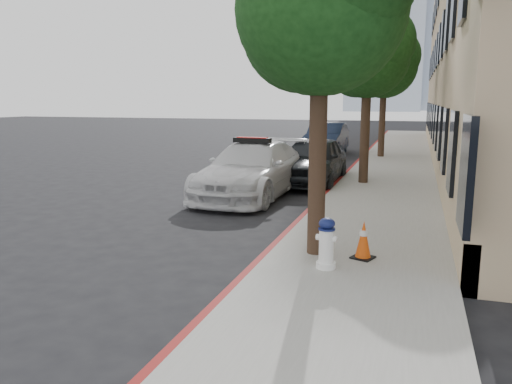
{
  "coord_description": "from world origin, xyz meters",
  "views": [
    {
      "loc": [
        4.48,
        -10.35,
        2.8
      ],
      "look_at": [
        1.51,
        -1.11,
        1.0
      ],
      "focal_mm": 35.0,
      "sensor_mm": 36.0,
      "label": 1
    }
  ],
  "objects_px": {
    "parked_car_far": "(327,139)",
    "police_car": "(252,169)",
    "traffic_cone": "(363,240)",
    "parked_car_mid": "(313,160)",
    "fire_hydrant": "(326,244)"
  },
  "relations": [
    {
      "from": "parked_car_far",
      "to": "traffic_cone",
      "type": "xyz_separation_m",
      "value": [
        3.69,
        -17.55,
        -0.34
      ]
    },
    {
      "from": "police_car",
      "to": "parked_car_mid",
      "type": "height_order",
      "value": "police_car"
    },
    {
      "from": "police_car",
      "to": "parked_car_far",
      "type": "distance_m",
      "value": 12.12
    },
    {
      "from": "police_car",
      "to": "fire_hydrant",
      "type": "relative_size",
      "value": 6.76
    },
    {
      "from": "parked_car_far",
      "to": "fire_hydrant",
      "type": "distance_m",
      "value": 18.51
    },
    {
      "from": "fire_hydrant",
      "to": "parked_car_mid",
      "type": "bearing_deg",
      "value": 110.86
    },
    {
      "from": "police_car",
      "to": "traffic_cone",
      "type": "xyz_separation_m",
      "value": [
        3.77,
        -5.43,
        -0.32
      ]
    },
    {
      "from": "parked_car_mid",
      "to": "parked_car_far",
      "type": "height_order",
      "value": "parked_car_far"
    },
    {
      "from": "police_car",
      "to": "traffic_cone",
      "type": "bearing_deg",
      "value": -52.84
    },
    {
      "from": "parked_car_mid",
      "to": "traffic_cone",
      "type": "height_order",
      "value": "parked_car_mid"
    },
    {
      "from": "parked_car_mid",
      "to": "fire_hydrant",
      "type": "height_order",
      "value": "parked_car_mid"
    },
    {
      "from": "police_car",
      "to": "traffic_cone",
      "type": "height_order",
      "value": "police_car"
    },
    {
      "from": "police_car",
      "to": "parked_car_far",
      "type": "height_order",
      "value": "police_car"
    },
    {
      "from": "parked_car_far",
      "to": "police_car",
      "type": "bearing_deg",
      "value": -90.57
    },
    {
      "from": "parked_car_far",
      "to": "traffic_cone",
      "type": "relative_size",
      "value": 7.53
    }
  ]
}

